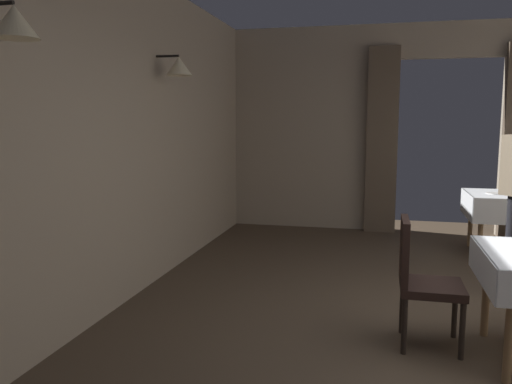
{
  "coord_description": "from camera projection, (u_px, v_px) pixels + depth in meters",
  "views": [
    {
      "loc": [
        -0.94,
        -3.76,
        1.62
      ],
      "look_at": [
        -1.87,
        0.13,
        1.08
      ],
      "focal_mm": 36.68,
      "sensor_mm": 36.0,
      "label": 1
    }
  ],
  "objects": [
    {
      "name": "wall_back",
      "position": [
        449.0,
        128.0,
        7.45
      ],
      "size": [
        6.4,
        0.27,
        3.0
      ],
      "color": "gray",
      "rests_on": "ground"
    },
    {
      "name": "plate_far_d",
      "position": [
        495.0,
        193.0,
        6.3
      ],
      "size": [
        0.21,
        0.21,
        0.01
      ],
      "primitive_type": "cylinder",
      "color": "white",
      "rests_on": "dining_table_far"
    },
    {
      "name": "wall_left",
      "position": [
        89.0,
        136.0,
        4.16
      ],
      "size": [
        0.49,
        8.4,
        3.0
      ],
      "color": "gray",
      "rests_on": "ground"
    },
    {
      "name": "chair_mid_left",
      "position": [
        420.0,
        276.0,
        3.76
      ],
      "size": [
        0.45,
        0.44,
        0.93
      ],
      "color": "black",
      "rests_on": "ground"
    }
  ]
}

